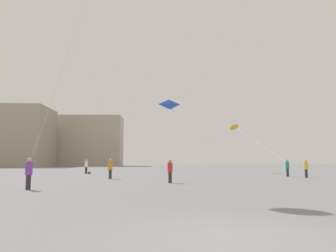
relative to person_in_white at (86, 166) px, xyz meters
The scene contains 12 objects.
ground_plane 32.26m from the person_in_white, 75.72° to the right, with size 300.00×300.00×0.00m, color slate.
person_in_white is the anchor object (origin of this frame).
person_in_red 17.87m from the person_in_white, 62.76° to the right, with size 0.34×0.34×1.58m.
person_in_purple 20.30m from the person_in_white, 88.57° to the right, with size 0.36×0.36×1.63m.
person_in_yellow 23.09m from the person_in_white, 26.06° to the right, with size 0.35×0.35×1.59m.
person_in_orange 11.10m from the person_in_white, 70.49° to the right, with size 0.36×0.36×1.65m.
person_in_teal 21.59m from the person_in_white, 21.79° to the right, with size 0.36×0.36×1.63m.
kite_amber_diamond 19.60m from the person_in_white, 11.69° to the left, with size 2.21×12.62×5.10m.
kite_cobalt_delta 13.22m from the person_in_white, 42.53° to the right, with size 5.89×2.80×5.85m.
building_left_hall 55.33m from the person_in_white, 121.92° to the left, with size 23.88×14.80×15.05m.
building_centre_hall 60.83m from the person_in_white, 100.52° to the left, with size 23.44×10.66×14.69m.
handbag_beside_flyer 0.89m from the person_in_white, 15.95° to the left, with size 0.32×0.14×0.24m, color brown.
Camera 1 is at (-1.72, -6.04, 1.46)m, focal length 34.04 mm.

